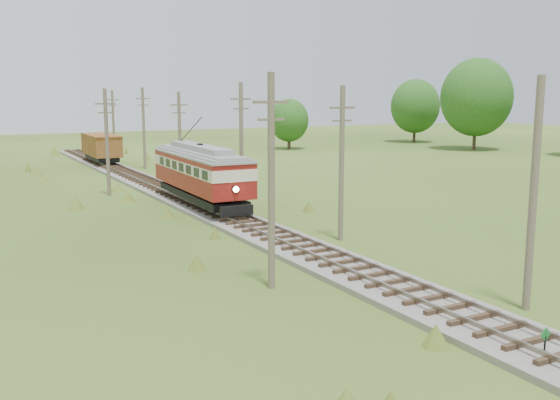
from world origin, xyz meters
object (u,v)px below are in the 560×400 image
switch_marker (545,341)px  streetcar (201,170)px  gravel_pile (173,168)px  gondola (101,146)px

switch_marker → streetcar: (0.20, 29.56, 2.15)m
streetcar → gravel_pile: 20.93m
switch_marker → gravel_pile: gravel_pile is taller
streetcar → gondola: streetcar is taller
streetcar → gravel_pile: bearing=78.6°
switch_marker → gravel_pile: bearing=84.3°
gondola → gravel_pile: bearing=-66.8°
gondola → gravel_pile: size_ratio=2.47×
switch_marker → gravel_pile: 50.08m
switch_marker → streetcar: size_ratio=0.08×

